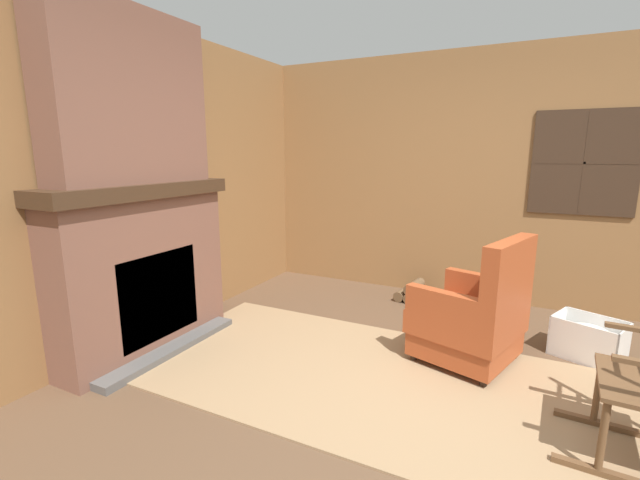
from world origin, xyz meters
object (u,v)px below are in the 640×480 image
(firewood_stack, at_px, (414,293))
(laundry_basket, at_px, (588,339))
(armchair, at_px, (473,319))
(decorative_plate_on_mantel, at_px, (118,168))
(storage_case, at_px, (153,174))
(oil_lamp_vase, at_px, (65,176))

(firewood_stack, xyz_separation_m, laundry_basket, (1.56, -0.72, 0.08))
(armchair, bearing_deg, firewood_stack, -41.17)
(decorative_plate_on_mantel, bearing_deg, firewood_stack, 52.25)
(armchair, height_order, firewood_stack, armchair)
(firewood_stack, distance_m, storage_case, 2.89)
(armchair, bearing_deg, storage_case, 33.55)
(armchair, distance_m, oil_lamp_vase, 3.04)
(storage_case, bearing_deg, decorative_plate_on_mantel, -93.87)
(laundry_basket, height_order, storage_case, storage_case)
(oil_lamp_vase, bearing_deg, armchair, 30.56)
(oil_lamp_vase, height_order, storage_case, oil_lamp_vase)
(armchair, relative_size, storage_case, 3.89)
(armchair, bearing_deg, laundry_basket, -131.76)
(armchair, height_order, storage_case, storage_case)
(laundry_basket, height_order, decorative_plate_on_mantel, decorative_plate_on_mantel)
(oil_lamp_vase, relative_size, decorative_plate_on_mantel, 0.94)
(laundry_basket, distance_m, decorative_plate_on_mantel, 3.84)
(oil_lamp_vase, xyz_separation_m, storage_case, (0.00, 0.73, -0.02))
(armchair, bearing_deg, oil_lamp_vase, 47.74)
(firewood_stack, bearing_deg, armchair, -58.36)
(laundry_basket, height_order, oil_lamp_vase, oil_lamp_vase)
(firewood_stack, relative_size, oil_lamp_vase, 1.74)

